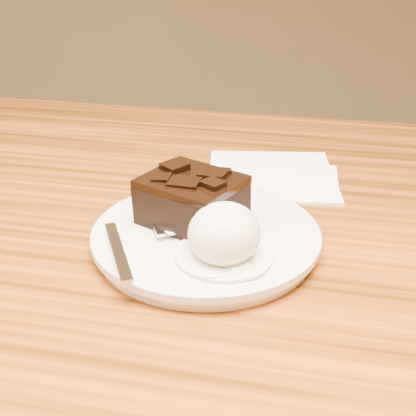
% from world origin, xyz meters
% --- Properties ---
extents(plate, '(0.24, 0.24, 0.02)m').
position_xyz_m(plate, '(0.12, -0.06, 0.76)').
color(plate, silver).
rests_on(plate, dining_table).
extents(brownie, '(0.12, 0.11, 0.04)m').
position_xyz_m(brownie, '(0.10, -0.04, 0.79)').
color(brownie, black).
rests_on(brownie, plate).
extents(ice_cream_scoop, '(0.07, 0.07, 0.06)m').
position_xyz_m(ice_cream_scoop, '(0.14, -0.11, 0.79)').
color(ice_cream_scoop, white).
rests_on(ice_cream_scoop, plate).
extents(melt_puddle, '(0.09, 0.09, 0.00)m').
position_xyz_m(melt_puddle, '(0.14, -0.11, 0.77)').
color(melt_puddle, white).
rests_on(melt_puddle, plate).
extents(spoon, '(0.10, 0.16, 0.01)m').
position_xyz_m(spoon, '(0.08, -0.07, 0.77)').
color(spoon, silver).
rests_on(spoon, plate).
extents(napkin, '(0.19, 0.19, 0.01)m').
position_xyz_m(napkin, '(0.16, 0.13, 0.75)').
color(napkin, white).
rests_on(napkin, dining_table).
extents(crumb_a, '(0.01, 0.01, 0.00)m').
position_xyz_m(crumb_a, '(0.15, -0.04, 0.77)').
color(crumb_a, black).
rests_on(crumb_a, plate).
extents(crumb_b, '(0.01, 0.01, 0.00)m').
position_xyz_m(crumb_b, '(0.06, -0.04, 0.77)').
color(crumb_b, black).
rests_on(crumb_b, plate).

